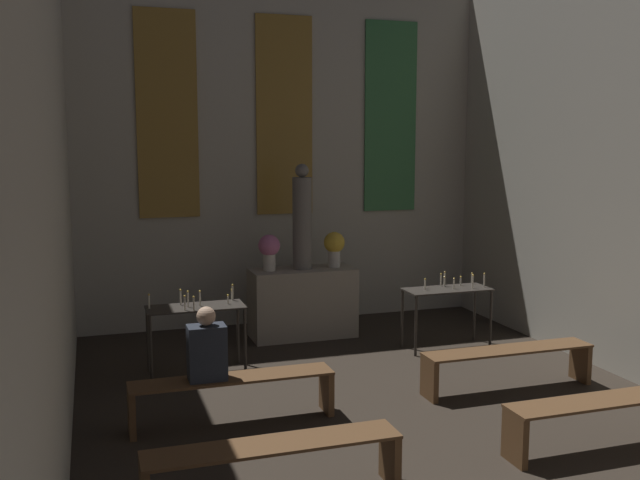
% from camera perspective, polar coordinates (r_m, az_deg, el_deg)
% --- Properties ---
extents(wall_back, '(6.30, 0.16, 5.15)m').
position_cam_1_polar(wall_back, '(10.70, -2.96, 7.26)').
color(wall_back, '#B2AD9E').
rests_on(wall_back, ground_plane).
extents(wall_left, '(0.12, 10.25, 5.15)m').
position_cam_1_polar(wall_left, '(5.29, -21.46, 5.77)').
color(wall_left, '#B2AD9E').
rests_on(wall_left, ground_plane).
extents(altar, '(1.45, 0.64, 0.96)m').
position_cam_1_polar(altar, '(10.02, -1.42, -5.03)').
color(altar, gray).
rests_on(altar, ground_plane).
extents(statue, '(0.27, 0.27, 1.46)m').
position_cam_1_polar(statue, '(9.82, -1.44, 1.62)').
color(statue, slate).
rests_on(statue, altar).
extents(flower_vase_left, '(0.30, 0.30, 0.50)m').
position_cam_1_polar(flower_vase_left, '(9.75, -4.09, -0.72)').
color(flower_vase_left, beige).
rests_on(flower_vase_left, altar).
extents(flower_vase_right, '(0.30, 0.30, 0.50)m').
position_cam_1_polar(flower_vase_right, '(10.01, 1.15, -0.47)').
color(flower_vase_right, beige).
rests_on(flower_vase_right, altar).
extents(candle_rack_left, '(1.14, 0.48, 1.00)m').
position_cam_1_polar(candle_rack_left, '(8.54, -9.90, -5.96)').
color(candle_rack_left, '#332D28').
rests_on(candle_rack_left, ground_plane).
extents(candle_rack_right, '(1.14, 0.48, 1.00)m').
position_cam_1_polar(candle_rack_right, '(9.56, 10.14, -4.48)').
color(candle_rack_right, '#332D28').
rests_on(candle_rack_right, ground_plane).
extents(pew_third_left, '(1.97, 0.36, 0.47)m').
position_cam_1_polar(pew_third_left, '(5.65, -3.71, -17.09)').
color(pew_third_left, brown).
rests_on(pew_third_left, ground_plane).
extents(pew_third_right, '(1.97, 0.36, 0.47)m').
position_cam_1_polar(pew_third_right, '(7.00, 22.09, -12.63)').
color(pew_third_right, brown).
rests_on(pew_third_right, ground_plane).
extents(pew_back_left, '(1.97, 0.36, 0.47)m').
position_cam_1_polar(pew_back_left, '(7.10, -6.98, -11.78)').
color(pew_back_left, brown).
rests_on(pew_back_left, ground_plane).
extents(pew_back_right, '(1.97, 0.36, 0.47)m').
position_cam_1_polar(pew_back_right, '(8.21, 14.81, -9.25)').
color(pew_back_right, brown).
rests_on(pew_back_right, ground_plane).
extents(person_seated, '(0.36, 0.24, 0.71)m').
position_cam_1_polar(person_seated, '(6.93, -9.04, -8.56)').
color(person_seated, '#282D38').
rests_on(person_seated, pew_back_left).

